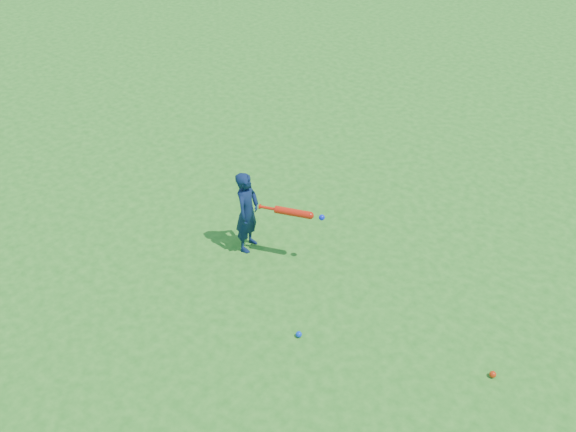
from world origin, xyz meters
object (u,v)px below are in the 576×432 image
at_px(ground_ball_red, 493,374).
at_px(child, 247,212).
at_px(bat_swing, 296,213).
at_px(ground_ball_blue, 299,334).

bearing_deg(ground_ball_red, child, -179.88).
distance_m(ground_ball_red, bat_swing, 2.68).
xyz_separation_m(ground_ball_blue, bat_swing, (-0.82, 0.96, 0.64)).
relative_size(ground_ball_blue, bat_swing, 0.09).
bearing_deg(bat_swing, ground_ball_red, -26.50).
height_order(child, bat_swing, child).
height_order(child, ground_ball_red, child).
distance_m(ground_ball_red, ground_ball_blue, 1.94).
xyz_separation_m(child, ground_ball_red, (3.17, 0.01, -0.49)).
xyz_separation_m(ground_ball_red, bat_swing, (-2.60, 0.18, 0.63)).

